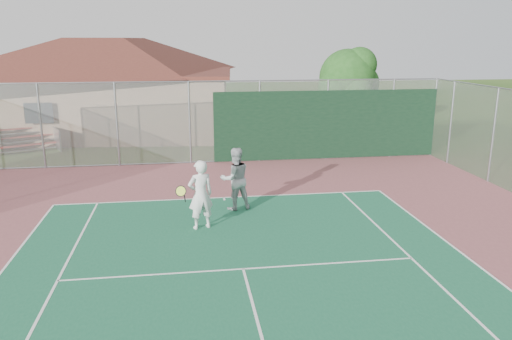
{
  "coord_description": "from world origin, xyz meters",
  "views": [
    {
      "loc": [
        -1.22,
        -4.11,
        5.13
      ],
      "look_at": [
        0.79,
        9.8,
        1.48
      ],
      "focal_mm": 35.0,
      "sensor_mm": 36.0,
      "label": 1
    }
  ],
  "objects": [
    {
      "name": "back_fence",
      "position": [
        2.11,
        16.98,
        1.67
      ],
      "size": [
        20.08,
        0.11,
        3.53
      ],
      "color": "gray",
      "rests_on": "ground"
    },
    {
      "name": "player_grey_back",
      "position": [
        0.27,
        10.68,
        0.98
      ],
      "size": [
        1.1,
        0.94,
        1.96
      ],
      "rotation": [
        0.0,
        0.0,
        3.37
      ],
      "color": "#ABAEB0",
      "rests_on": "ground"
    },
    {
      "name": "player_white_front",
      "position": [
        -0.86,
        9.17,
        0.98
      ],
      "size": [
        1.13,
        0.8,
        1.96
      ],
      "rotation": [
        0.0,
        0.0,
        3.45
      ],
      "color": "silver",
      "rests_on": "ground"
    },
    {
      "name": "tree",
      "position": [
        7.39,
        21.38,
        3.18
      ],
      "size": [
        3.47,
        3.29,
        4.84
      ],
      "color": "#331F12",
      "rests_on": "ground"
    },
    {
      "name": "side_fence_right",
      "position": [
        10.0,
        12.5,
        1.75
      ],
      "size": [
        0.08,
        9.0,
        3.5
      ],
      "color": "gray",
      "rests_on": "ground"
    },
    {
      "name": "bleachers",
      "position": [
        -8.76,
        20.86,
        0.55
      ],
      "size": [
        3.43,
        2.71,
        1.05
      ],
      "rotation": [
        0.0,
        0.0,
        0.44
      ],
      "color": "#A43225",
      "rests_on": "ground"
    },
    {
      "name": "clubhouse",
      "position": [
        -5.4,
        25.48,
        3.19
      ],
      "size": [
        15.42,
        11.05,
        6.29
      ],
      "rotation": [
        0.0,
        0.0,
        -0.1
      ],
      "color": "tan",
      "rests_on": "ground"
    }
  ]
}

